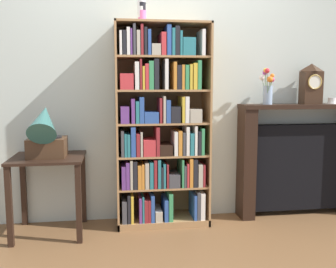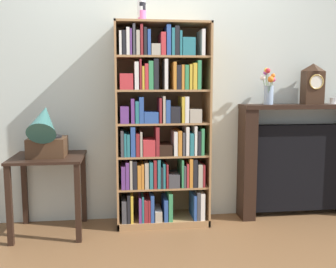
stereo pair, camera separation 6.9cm
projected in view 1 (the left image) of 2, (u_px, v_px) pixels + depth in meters
The scene contains 10 objects.
ground_plane at pixel (165, 229), 3.38m from camera, with size 8.05×6.40×0.02m, color brown.
wall_back at pixel (178, 80), 3.57m from camera, with size 5.05×0.08×2.60m, color beige.
bookshelf at pixel (161, 131), 3.39m from camera, with size 0.82×0.34×1.78m.
cup_stack at pixel (142, 11), 3.22m from camera, with size 0.07×0.07×0.17m.
side_table_left at pixel (48, 174), 3.20m from camera, with size 0.59×0.55×0.66m.
gramophone at pixel (45, 133), 3.10m from camera, with size 0.30×0.45×0.50m.
fireplace_mantel at pixel (299, 161), 3.69m from camera, with size 1.18×0.25×1.07m.
mantel_clock at pixel (311, 84), 3.59m from camera, with size 0.18×0.14×0.38m.
flower_vase at pixel (268, 89), 3.52m from camera, with size 0.16×0.16×0.33m.
teacup_with_saucer at pixel (332, 101), 3.64m from camera, with size 0.13×0.12×0.06m.
Camera 1 is at (-0.42, -3.21, 1.26)m, focal length 41.01 mm.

